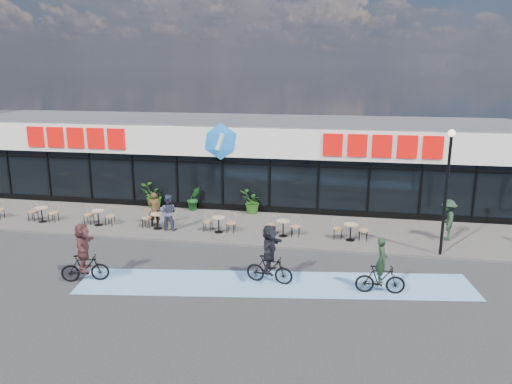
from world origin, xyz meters
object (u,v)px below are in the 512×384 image
lamp_post (447,182)px  potted_plant_right (252,202)px  pedestrian_a (448,220)px  potted_plant_mid (194,199)px  cyclist_b (381,274)px  potted_plant_left (153,196)px  patron_left (154,209)px  cyclist_a (270,256)px  patron_right (168,212)px

lamp_post → potted_plant_right: lamp_post is taller
lamp_post → pedestrian_a: size_ratio=2.81×
potted_plant_mid → potted_plant_right: 3.13m
potted_plant_mid → cyclist_b: (9.13, -8.23, -0.02)m
potted_plant_left → patron_left: 3.17m
lamp_post → patron_left: bearing=173.6°
potted_plant_right → cyclist_a: cyclist_a is taller
potted_plant_left → potted_plant_mid: (2.28, -0.03, -0.04)m
patron_right → cyclist_a: size_ratio=0.78×
potted_plant_right → patron_right: (-3.33, -3.28, 0.24)m
lamp_post → potted_plant_right: (-8.63, 4.28, -2.42)m
lamp_post → patron_right: size_ratio=3.00×
patron_right → cyclist_a: 7.25m
potted_plant_left → cyclist_a: bearing=-47.0°
lamp_post → potted_plant_left: bearing=162.7°
patron_left → cyclist_b: bearing=136.6°
lamp_post → patron_left: (-12.81, 1.45, -2.20)m
potted_plant_left → pedestrian_a: size_ratio=0.74×
patron_left → cyclist_b: size_ratio=0.83×
potted_plant_mid → lamp_post: bearing=-20.2°
patron_right → cyclist_a: bearing=138.7°
potted_plant_mid → cyclist_a: 9.65m
cyclist_b → potted_plant_right: bearing=126.2°
potted_plant_mid → patron_left: patron_left is taller
patron_left → cyclist_b: 11.50m
patron_left → pedestrian_a: (13.38, 0.46, 0.08)m
lamp_post → cyclist_b: 5.29m
patron_right → potted_plant_left: bearing=-58.9°
potted_plant_left → lamp_post: bearing=-17.3°
cyclist_b → patron_left: bearing=152.3°
potted_plant_mid → pedestrian_a: pedestrian_a is taller
potted_plant_left → patron_right: bearing=-58.4°
potted_plant_left → patron_right: size_ratio=0.79×
lamp_post → cyclist_b: bearing=-124.0°
potted_plant_mid → patron_right: (-0.20, -3.33, 0.21)m
potted_plant_left → potted_plant_right: 5.41m
potted_plant_left → potted_plant_right: potted_plant_left is taller
potted_plant_left → cyclist_b: bearing=-35.9°
potted_plant_mid → patron_right: bearing=-93.5°
pedestrian_a → cyclist_b: 6.63m
lamp_post → cyclist_a: bearing=-150.0°
patron_left → cyclist_a: (6.34, -5.18, 0.08)m
lamp_post → potted_plant_left: (-14.03, 4.36, -2.36)m
potted_plant_right → pedestrian_a: size_ratio=0.67×
pedestrian_a → cyclist_b: bearing=-21.0°
potted_plant_left → pedestrian_a: 14.81m
pedestrian_a → potted_plant_mid: bearing=-93.3°
lamp_post → cyclist_b: lamp_post is taller
lamp_post → potted_plant_mid: bearing=159.8°
cyclist_b → cyclist_a: bearing=177.5°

